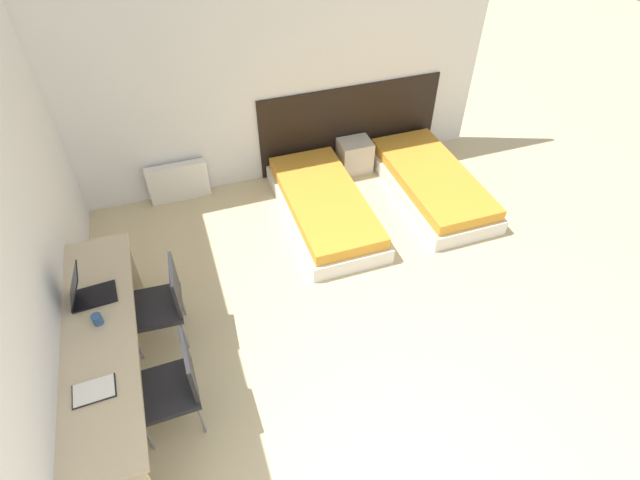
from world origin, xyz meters
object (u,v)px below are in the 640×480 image
Objects in this scene: bed_near_window at (324,206)px; nightstand at (355,155)px; bed_near_door at (431,183)px; chair_near_notebook at (173,384)px; laptop at (87,293)px; chair_near_laptop at (162,301)px.

nightstand is (0.72, 0.82, 0.05)m from bed_near_window.
bed_near_door is (1.43, 0.00, 0.00)m from bed_near_window.
chair_near_notebook is 2.30× the size of laptop.
laptop is (-2.50, -1.18, 0.65)m from bed_near_window.
nightstand is 3.93m from chair_near_notebook.
bed_near_window is 2.84m from laptop.
laptop is (-3.93, -1.18, 0.65)m from bed_near_door.
bed_near_door is 1.09m from nightstand.
nightstand is at bearing 40.37° from chair_near_laptop.
bed_near_door is 3.98m from chair_near_notebook.
bed_near_window is 1.00× the size of bed_near_door.
nightstand is 0.50× the size of chair_near_laptop.
chair_near_laptop is 0.88m from chair_near_notebook.
bed_near_window is at bearing 45.01° from chair_near_notebook.
laptop is at bearing -154.74° from bed_near_window.
chair_near_laptop is (-1.96, -1.17, 0.32)m from bed_near_window.
chair_near_notebook reaches higher than bed_near_window.
chair_near_laptop and chair_near_notebook have the same top height.
nightstand is (-0.72, 0.82, 0.05)m from bed_near_door.
chair_near_notebook is at bearing -148.94° from bed_near_door.
nightstand is at bearing 48.86° from bed_near_window.
bed_near_door is 4.60× the size of nightstand.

